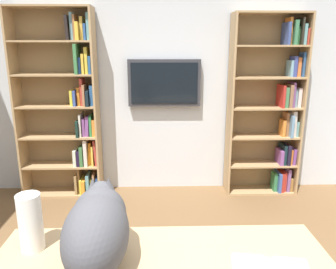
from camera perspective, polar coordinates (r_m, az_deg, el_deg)
name	(u,v)px	position (r m, az deg, el deg)	size (l,w,h in m)	color
wall_back	(162,76)	(3.85, -1.07, 9.98)	(4.52, 0.06, 2.70)	silver
bookshelf_left	(273,109)	(3.95, 17.62, 4.19)	(0.82, 0.28, 2.03)	tan
bookshelf_right	(68,109)	(3.86, -16.86, 4.29)	(0.89, 0.28, 2.09)	tan
wall_mounted_tv	(164,83)	(3.77, -0.64, 8.87)	(0.82, 0.07, 0.52)	#333338
cat	(97,228)	(1.52, -12.11, -15.41)	(0.28, 0.60, 0.35)	#4C4C51
paper_towel_roll	(31,222)	(1.72, -22.63, -13.80)	(0.11, 0.11, 0.28)	white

